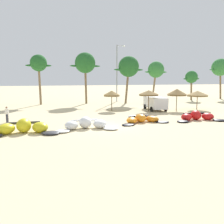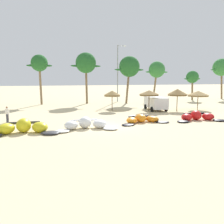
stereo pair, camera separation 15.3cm
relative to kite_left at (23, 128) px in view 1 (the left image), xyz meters
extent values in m
plane|color=beige|center=(7.20, 0.85, -0.44)|extent=(260.00, 260.00, 0.00)
ellipsoid|color=yellow|center=(-1.29, 0.05, -0.01)|extent=(1.81, 1.87, 0.86)
ellipsoid|color=yellow|center=(0.01, 0.31, 0.14)|extent=(1.23, 1.51, 1.16)
ellipsoid|color=yellow|center=(1.29, -0.07, -0.01)|extent=(1.77, 1.86, 0.86)
ellipsoid|color=#333338|center=(2.07, -0.96, -0.33)|extent=(1.80, 1.64, 0.23)
cylinder|color=#333338|center=(0.04, 0.82, 0.25)|extent=(2.48, 0.34, 0.22)
cube|color=#333338|center=(0.01, 0.17, 0.14)|extent=(0.92, 0.57, 0.04)
ellipsoid|color=white|center=(3.04, -0.52, -0.34)|extent=(1.58, 1.48, 0.20)
ellipsoid|color=white|center=(3.86, 0.29, -0.06)|extent=(1.67, 1.71, 0.76)
ellipsoid|color=white|center=(5.12, 0.56, 0.07)|extent=(1.17, 1.32, 1.02)
ellipsoid|color=white|center=(6.35, 0.21, -0.06)|extent=(1.65, 1.69, 0.76)
ellipsoid|color=white|center=(7.12, -0.64, -0.34)|extent=(1.61, 1.53, 0.20)
cylinder|color=white|center=(5.13, 1.01, 0.18)|extent=(2.40, 0.29, 0.22)
cube|color=white|center=(5.11, 0.44, 0.07)|extent=(0.88, 0.49, 0.04)
ellipsoid|color=black|center=(9.22, 0.62, -0.36)|extent=(1.71, 1.54, 0.16)
ellipsoid|color=orange|center=(9.88, 1.45, -0.14)|extent=(1.60, 1.73, 0.60)
ellipsoid|color=orange|center=(10.99, 1.84, -0.04)|extent=(1.16, 1.49, 0.81)
ellipsoid|color=orange|center=(12.16, 1.66, -0.14)|extent=(1.70, 1.74, 0.60)
ellipsoid|color=black|center=(12.96, 0.97, -0.36)|extent=(1.62, 1.36, 0.16)
cylinder|color=black|center=(10.95, 2.33, 0.06)|extent=(2.21, 0.40, 0.20)
cube|color=black|center=(11.01, 1.70, -0.04)|extent=(0.84, 0.58, 0.04)
ellipsoid|color=black|center=(15.09, 0.56, -0.34)|extent=(1.49, 1.37, 0.20)
ellipsoid|color=red|center=(15.95, 1.27, -0.07)|extent=(1.67, 1.68, 0.74)
ellipsoid|color=red|center=(17.20, 1.44, 0.06)|extent=(1.24, 1.39, 1.00)
ellipsoid|color=red|center=(18.37, 1.00, -0.07)|extent=(1.57, 1.64, 0.74)
ellipsoid|color=black|center=(19.05, 0.11, -0.34)|extent=(1.63, 1.55, 0.20)
cylinder|color=black|center=(17.25, 1.88, 0.16)|extent=(2.34, 0.47, 0.21)
cube|color=black|center=(17.18, 1.31, 0.06)|extent=(0.89, 0.55, 0.04)
cylinder|color=brown|center=(10.53, 10.77, 0.64)|extent=(0.10, 0.10, 2.16)
cone|color=olive|center=(10.53, 10.77, 2.01)|extent=(2.24, 2.24, 0.59)
cylinder|color=olive|center=(10.53, 10.77, 1.62)|extent=(2.13, 2.13, 0.20)
cylinder|color=brown|center=(14.96, 8.48, 0.72)|extent=(0.10, 0.10, 2.32)
cone|color=olive|center=(14.96, 8.48, 2.14)|extent=(2.63, 2.63, 0.53)
cylinder|color=brown|center=(14.96, 8.48, 1.78)|extent=(2.50, 2.50, 0.20)
cylinder|color=brown|center=(19.06, 8.26, 0.69)|extent=(0.10, 0.10, 2.26)
cone|color=olive|center=(19.06, 8.26, 2.18)|extent=(2.65, 2.65, 0.74)
cylinder|color=brown|center=(19.06, 8.26, 1.71)|extent=(2.52, 2.52, 0.20)
cylinder|color=brown|center=(22.60, 8.61, 0.59)|extent=(0.10, 0.10, 2.06)
cone|color=#9E7F4C|center=(22.60, 8.61, 1.92)|extent=(2.97, 2.97, 0.59)
cylinder|color=olive|center=(22.60, 8.61, 1.52)|extent=(2.82, 2.82, 0.20)
cube|color=white|center=(16.50, 9.62, 0.65)|extent=(2.47, 4.85, 1.50)
cube|color=black|center=(16.65, 10.90, 0.91)|extent=(2.04, 1.37, 0.56)
cylinder|color=black|center=(15.70, 11.17, -0.10)|extent=(0.32, 0.70, 0.68)
cylinder|color=black|center=(17.64, 10.95, -0.10)|extent=(0.32, 0.70, 0.68)
cylinder|color=black|center=(15.37, 8.30, -0.10)|extent=(0.32, 0.70, 0.68)
cylinder|color=black|center=(17.31, 8.08, -0.10)|extent=(0.32, 0.70, 0.68)
cylinder|color=#383842|center=(-1.95, 5.34, -0.02)|extent=(0.24, 0.24, 0.85)
cube|color=white|center=(-1.95, 5.34, 0.69)|extent=(0.36, 0.22, 0.56)
sphere|color=#9E7051|center=(-1.95, 5.34, 1.08)|extent=(0.20, 0.20, 0.20)
cylinder|color=#7F6647|center=(1.02, 21.39, 3.03)|extent=(0.46, 0.36, 6.94)
sphere|color=#236028|center=(0.98, 21.39, 6.50)|extent=(2.77, 2.77, 2.77)
ellipsoid|color=#236028|center=(-0.13, 21.39, 6.08)|extent=(1.94, 0.50, 0.36)
ellipsoid|color=#236028|center=(2.08, 21.39, 6.08)|extent=(1.94, 0.50, 0.36)
cylinder|color=brown|center=(8.73, 20.84, 3.09)|extent=(0.46, 0.36, 7.07)
sphere|color=#236028|center=(8.68, 20.84, 6.62)|extent=(3.54, 3.54, 3.54)
ellipsoid|color=#236028|center=(7.26, 20.84, 6.09)|extent=(2.48, 0.50, 0.36)
ellipsoid|color=#236028|center=(10.09, 20.84, 6.09)|extent=(2.48, 0.50, 0.36)
cylinder|color=brown|center=(15.82, 19.18, 2.78)|extent=(0.88, 0.36, 6.46)
sphere|color=#236028|center=(16.08, 19.18, 6.01)|extent=(3.61, 3.61, 3.61)
ellipsoid|color=#236028|center=(14.63, 19.18, 5.47)|extent=(2.53, 0.50, 0.36)
ellipsoid|color=#236028|center=(17.52, 19.18, 5.47)|extent=(2.53, 0.50, 0.36)
cylinder|color=#7F6647|center=(23.11, 23.27, 2.64)|extent=(1.01, 0.36, 6.17)
sphere|color=#337A38|center=(23.44, 23.27, 5.73)|extent=(3.25, 3.25, 3.25)
ellipsoid|color=#337A38|center=(22.14, 23.27, 5.24)|extent=(2.28, 0.50, 0.36)
ellipsoid|color=#337A38|center=(24.74, 23.27, 5.24)|extent=(2.28, 0.50, 0.36)
cylinder|color=brown|center=(30.86, 21.83, 1.91)|extent=(0.56, 0.36, 4.72)
sphere|color=#286B2D|center=(30.76, 21.83, 4.27)|extent=(2.51, 2.51, 2.51)
ellipsoid|color=#286B2D|center=(29.76, 21.83, 3.89)|extent=(1.76, 0.50, 0.36)
ellipsoid|color=#286B2D|center=(31.77, 21.83, 3.89)|extent=(1.76, 0.50, 0.36)
cylinder|color=brown|center=(38.35, 22.21, 2.95)|extent=(0.91, 0.36, 6.78)
sphere|color=#337A38|center=(38.08, 22.21, 6.34)|extent=(3.67, 3.67, 3.67)
ellipsoid|color=#337A38|center=(36.61, 22.21, 5.79)|extent=(2.57, 0.50, 0.36)
cylinder|color=gray|center=(15.01, 22.68, 4.85)|extent=(0.18, 0.18, 10.59)
cylinder|color=gray|center=(15.70, 22.68, 10.00)|extent=(1.38, 0.10, 0.10)
ellipsoid|color=silver|center=(16.39, 22.68, 10.00)|extent=(0.56, 0.24, 0.20)
camera|label=1|loc=(1.75, -19.46, 3.92)|focal=37.04mm
camera|label=2|loc=(1.89, -19.50, 3.92)|focal=37.04mm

